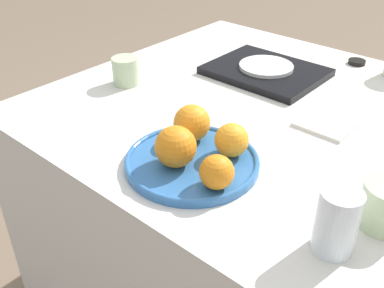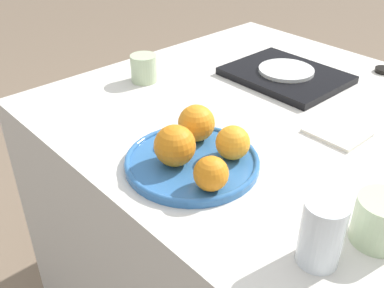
% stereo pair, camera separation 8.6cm
% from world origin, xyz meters
% --- Properties ---
extents(table, '(1.17, 0.97, 0.72)m').
position_xyz_m(table, '(0.00, 0.00, 0.36)').
color(table, silver).
rests_on(table, ground_plane).
extents(fruit_platter, '(0.27, 0.27, 0.02)m').
position_xyz_m(fruit_platter, '(-0.04, -0.31, 0.73)').
color(fruit_platter, '#336BAD').
rests_on(fruit_platter, table).
extents(orange_0, '(0.06, 0.06, 0.06)m').
position_xyz_m(orange_0, '(0.05, -0.34, 0.76)').
color(orange_0, orange).
rests_on(orange_0, fruit_platter).
extents(orange_1, '(0.08, 0.08, 0.08)m').
position_xyz_m(orange_1, '(-0.05, -0.34, 0.77)').
color(orange_1, orange).
rests_on(orange_1, fruit_platter).
extents(orange_2, '(0.07, 0.07, 0.07)m').
position_xyz_m(orange_2, '(0.01, -0.24, 0.76)').
color(orange_2, orange).
rests_on(orange_2, fruit_platter).
extents(orange_3, '(0.08, 0.08, 0.08)m').
position_xyz_m(orange_3, '(-0.09, -0.25, 0.77)').
color(orange_3, orange).
rests_on(orange_3, fruit_platter).
extents(water_glass, '(0.06, 0.06, 0.11)m').
position_xyz_m(water_glass, '(0.27, -0.33, 0.77)').
color(water_glass, silver).
rests_on(water_glass, table).
extents(serving_tray, '(0.30, 0.24, 0.02)m').
position_xyz_m(serving_tray, '(-0.18, 0.17, 0.73)').
color(serving_tray, black).
rests_on(serving_tray, table).
extents(side_plate, '(0.15, 0.15, 0.01)m').
position_xyz_m(side_plate, '(-0.18, 0.17, 0.74)').
color(side_plate, silver).
rests_on(side_plate, serving_tray).
extents(cup_0, '(0.07, 0.07, 0.07)m').
position_xyz_m(cup_0, '(-0.43, -0.13, 0.75)').
color(cup_0, '#B7CC9E').
rests_on(cup_0, table).
extents(cup_2, '(0.08, 0.08, 0.08)m').
position_xyz_m(cup_2, '(0.31, -0.23, 0.76)').
color(cup_2, '#B7CC9E').
rests_on(cup_2, table).
extents(napkin, '(0.12, 0.10, 0.01)m').
position_xyz_m(napkin, '(0.09, 0.01, 0.72)').
color(napkin, silver).
rests_on(napkin, table).
extents(soy_dish, '(0.05, 0.05, 0.01)m').
position_xyz_m(soy_dish, '(-0.02, 0.41, 0.72)').
color(soy_dish, black).
rests_on(soy_dish, table).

